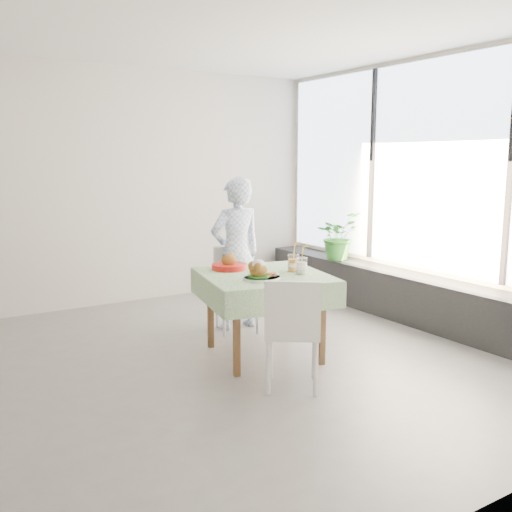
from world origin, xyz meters
TOP-DOWN VIEW (x-y plane):
  - floor at (0.00, 0.00)m, footprint 6.00×6.00m
  - ceiling at (0.00, 0.00)m, footprint 6.00×6.00m
  - wall_back at (0.00, 2.50)m, footprint 6.00×0.02m
  - wall_front at (0.00, -2.50)m, footprint 6.00×0.02m
  - wall_right at (3.00, 0.00)m, footprint 0.02×5.00m
  - window_pane at (2.97, 0.00)m, footprint 0.01×4.80m
  - window_ledge at (2.80, 0.00)m, footprint 0.40×4.80m
  - cafe_table at (0.84, -0.03)m, footprint 1.23×1.23m
  - chair_far at (1.03, 0.77)m, footprint 0.49×0.49m
  - chair_near at (0.64, -0.74)m, footprint 0.57×0.57m
  - diner at (1.07, 0.84)m, footprint 0.57×0.37m
  - main_dish at (0.69, -0.20)m, footprint 0.33×0.33m
  - juice_cup_orange at (1.13, -0.07)m, footprint 0.11×0.11m
  - juice_cup_lemonade at (1.12, -0.21)m, footprint 0.10×0.10m
  - second_dish at (0.68, 0.31)m, footprint 0.31×0.31m
  - potted_plant at (2.74, 1.24)m, footprint 0.64×0.59m

SIDE VIEW (x-z plane):
  - floor at x=0.00m, z-range 0.00..0.00m
  - window_ledge at x=2.80m, z-range 0.00..0.50m
  - chair_far at x=1.03m, z-range -0.16..0.68m
  - chair_near at x=0.64m, z-range -0.17..0.70m
  - cafe_table at x=0.84m, z-range 0.09..0.83m
  - diner at x=1.07m, z-range 0.00..1.55m
  - second_dish at x=0.68m, z-range 0.71..0.86m
  - potted_plant at x=2.74m, z-range 0.50..1.09m
  - main_dish at x=0.69m, z-range 0.71..0.88m
  - juice_cup_lemonade at x=1.12m, z-range 0.67..0.95m
  - juice_cup_orange at x=1.13m, z-range 0.66..0.96m
  - wall_back at x=0.00m, z-range 0.00..2.80m
  - wall_front at x=0.00m, z-range 0.00..2.80m
  - wall_right at x=3.00m, z-range 0.00..2.80m
  - window_pane at x=2.97m, z-range 0.56..2.74m
  - ceiling at x=0.00m, z-range 2.80..2.80m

